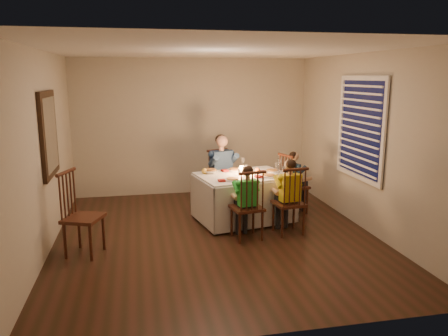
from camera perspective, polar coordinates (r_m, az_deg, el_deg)
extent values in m
plane|color=black|center=(6.37, -1.04, -8.90)|extent=(5.00, 5.00, 0.00)
cube|color=#B8B09D|center=(6.05, -22.56, 1.84)|extent=(0.02, 5.00, 2.60)
cube|color=#B8B09D|center=(6.80, 17.95, 3.20)|extent=(0.02, 5.00, 2.60)
cube|color=#B8B09D|center=(8.48, -4.15, 5.37)|extent=(4.50, 0.02, 2.60)
plane|color=white|center=(5.96, -1.13, 15.16)|extent=(5.00, 5.00, 0.00)
cube|color=silver|center=(6.87, 2.58, -1.05)|extent=(1.56, 1.25, 0.04)
cube|color=silver|center=(7.39, 0.86, -2.90)|extent=(1.40, 0.31, 0.68)
cube|color=silver|center=(6.52, 4.48, -4.98)|extent=(1.40, 0.31, 0.68)
cube|color=silver|center=(7.28, 7.56, -3.25)|extent=(0.23, 1.01, 0.68)
cube|color=silver|center=(6.69, -2.91, -4.52)|extent=(0.23, 1.01, 0.68)
cylinder|color=silver|center=(7.16, 1.43, -0.26)|extent=(0.31, 0.31, 0.02)
cylinder|color=silver|center=(6.49, 1.15, -1.53)|extent=(0.31, 0.31, 0.02)
cylinder|color=silver|center=(6.76, 5.88, -1.04)|extent=(0.31, 0.31, 0.02)
cylinder|color=silver|center=(7.12, 6.30, -0.40)|extent=(0.31, 0.31, 0.02)
cylinder|color=white|center=(6.82, 2.11, -0.53)|extent=(0.06, 0.06, 0.10)
cylinder|color=white|center=(6.88, 3.12, -0.43)|extent=(0.06, 0.06, 0.10)
sphere|color=yellow|center=(6.91, -2.58, -0.42)|extent=(0.09, 0.09, 0.09)
sphere|color=orange|center=(7.01, 4.37, -0.30)|extent=(0.08, 0.08, 0.08)
imported|color=silver|center=(6.95, -1.75, -0.49)|extent=(0.23, 0.23, 0.06)
cube|color=black|center=(6.31, -21.93, 4.11)|extent=(0.05, 0.95, 1.15)
cube|color=white|center=(6.30, -21.68, 4.13)|extent=(0.01, 0.78, 0.98)
cube|color=black|center=(6.85, 17.50, 4.98)|extent=(0.01, 1.20, 1.40)
cube|color=white|center=(6.84, 17.39, 4.98)|extent=(0.03, 1.34, 1.54)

